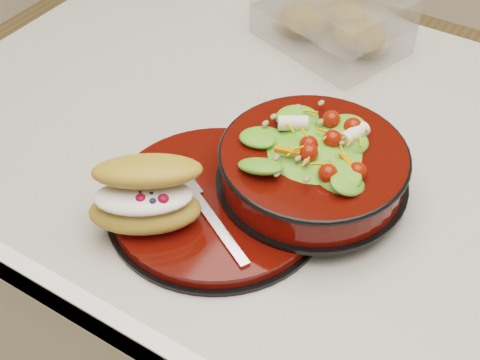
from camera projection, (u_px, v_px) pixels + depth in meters
The scene contains 6 objects.
island_counter at pixel (327, 348), 1.18m from camera, with size 1.24×0.74×0.90m.
dinner_plate at pixel (217, 202), 0.81m from camera, with size 0.27×0.27×0.02m.
salad_bowl at pixel (314, 160), 0.79m from camera, with size 0.24×0.24×0.10m.
croissant at pixel (147, 195), 0.75m from camera, with size 0.15×0.15×0.08m.
fork at pixel (209, 214), 0.78m from camera, with size 0.15×0.09×0.00m.
pastry_box at pixel (333, 18), 1.06m from camera, with size 0.25×0.22×0.09m.
Camera 1 is at (0.22, -0.63, 1.49)m, focal length 50.00 mm.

